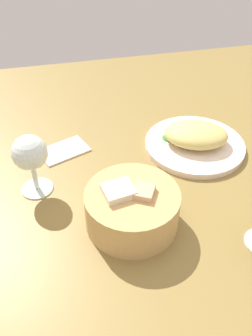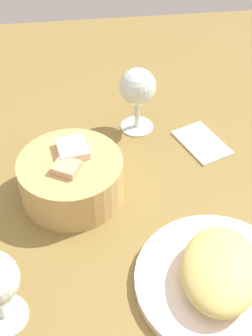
% 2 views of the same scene
% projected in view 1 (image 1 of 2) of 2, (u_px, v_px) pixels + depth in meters
% --- Properties ---
extents(ground_plane, '(1.40, 1.40, 0.02)m').
position_uv_depth(ground_plane, '(142.00, 205.00, 0.72)').
color(ground_plane, olive).
extents(plate, '(0.23, 0.23, 0.01)m').
position_uv_depth(plate, '(194.00, 145.00, 0.85)').
color(plate, white).
rests_on(plate, ground_plane).
extents(omelette, '(0.17, 0.15, 0.05)m').
position_uv_depth(omelette, '(196.00, 134.00, 0.83)').
color(omelette, '#DAC56B').
rests_on(omelette, plate).
extents(lettuce_garnish, '(0.04, 0.04, 0.02)m').
position_uv_depth(lettuce_garnish, '(170.00, 136.00, 0.85)').
color(lettuce_garnish, '#3D8131').
rests_on(lettuce_garnish, plate).
extents(bread_basket, '(0.17, 0.17, 0.09)m').
position_uv_depth(bread_basket, '(132.00, 208.00, 0.64)').
color(bread_basket, tan).
rests_on(bread_basket, ground_plane).
extents(wine_glass_near, '(0.07, 0.07, 0.13)m').
position_uv_depth(wine_glass_near, '(30.00, 156.00, 0.68)').
color(wine_glass_near, silver).
rests_on(wine_glass_near, ground_plane).
extents(folded_napkin, '(0.13, 0.11, 0.01)m').
position_uv_depth(folded_napkin, '(64.00, 150.00, 0.84)').
color(folded_napkin, white).
rests_on(folded_napkin, ground_plane).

